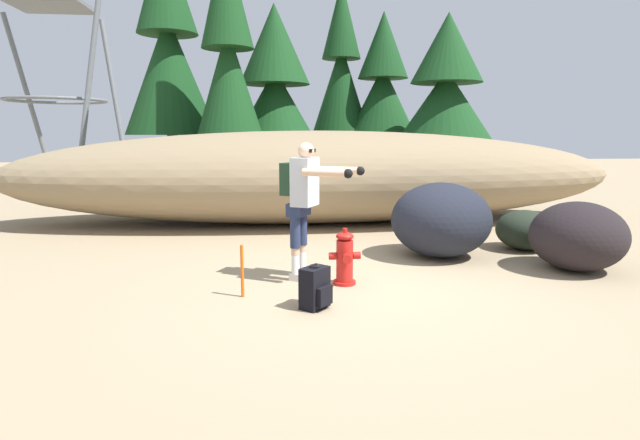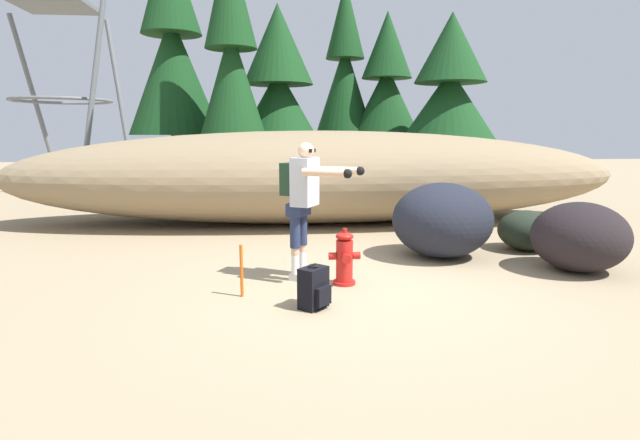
% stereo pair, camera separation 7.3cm
% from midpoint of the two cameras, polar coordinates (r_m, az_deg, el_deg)
% --- Properties ---
extents(ground_plane, '(56.00, 56.00, 0.04)m').
position_cam_midpoint_polar(ground_plane, '(6.22, 3.40, -7.41)').
color(ground_plane, '#998466').
extents(dirt_embankment, '(12.66, 3.20, 1.88)m').
position_cam_midpoint_polar(dirt_embankment, '(10.37, -0.62, 4.96)').
color(dirt_embankment, '#897556').
rests_on(dirt_embankment, ground_plane).
extents(fire_hydrant, '(0.38, 0.33, 0.70)m').
position_cam_midpoint_polar(fire_hydrant, '(6.11, 2.49, -4.44)').
color(fire_hydrant, red).
rests_on(fire_hydrant, ground_plane).
extents(utility_worker, '(1.03, 0.82, 1.71)m').
position_cam_midpoint_polar(utility_worker, '(6.18, -2.15, 2.96)').
color(utility_worker, beige).
rests_on(utility_worker, ground_plane).
extents(spare_backpack, '(0.36, 0.36, 0.47)m').
position_cam_midpoint_polar(spare_backpack, '(5.32, -0.96, -7.77)').
color(spare_backpack, black).
rests_on(spare_backpack, ground_plane).
extents(boulder_large, '(1.51, 1.44, 1.11)m').
position_cam_midpoint_polar(boulder_large, '(7.63, 13.35, 0.02)').
color(boulder_large, '#1D212B').
rests_on(boulder_large, ground_plane).
extents(boulder_mid, '(1.73, 1.72, 0.93)m').
position_cam_midpoint_polar(boulder_mid, '(7.53, 27.06, -1.65)').
color(boulder_mid, black).
rests_on(boulder_mid, ground_plane).
extents(boulder_small, '(1.25, 1.25, 0.63)m').
position_cam_midpoint_polar(boulder_small, '(8.55, 22.10, -1.05)').
color(boulder_small, black).
rests_on(boulder_small, ground_plane).
extents(pine_tree_far_left, '(2.48, 2.48, 7.08)m').
position_cam_midpoint_polar(pine_tree_far_left, '(14.71, -17.02, 17.84)').
color(pine_tree_far_left, '#47331E').
rests_on(pine_tree_far_left, ground_plane).
extents(pine_tree_left, '(1.94, 1.94, 6.41)m').
position_cam_midpoint_polar(pine_tree_left, '(12.77, -10.57, 16.69)').
color(pine_tree_left, '#47331E').
rests_on(pine_tree_left, ground_plane).
extents(pine_tree_center, '(2.90, 2.90, 5.20)m').
position_cam_midpoint_polar(pine_tree_center, '(13.94, -5.28, 13.67)').
color(pine_tree_center, '#47331E').
rests_on(pine_tree_center, ground_plane).
extents(pine_tree_right, '(1.83, 1.83, 6.39)m').
position_cam_midpoint_polar(pine_tree_right, '(16.08, 2.28, 16.45)').
color(pine_tree_right, '#47331E').
rests_on(pine_tree_right, ground_plane).
extents(pine_tree_far_right, '(2.33, 2.33, 5.40)m').
position_cam_midpoint_polar(pine_tree_far_right, '(15.76, 7.01, 14.49)').
color(pine_tree_far_right, '#47331E').
rests_on(pine_tree_far_right, ground_plane).
extents(pine_tree_ridge_end, '(2.91, 2.91, 4.93)m').
position_cam_midpoint_polar(pine_tree_ridge_end, '(14.09, 13.99, 13.65)').
color(pine_tree_ridge_end, '#47331E').
rests_on(pine_tree_ridge_end, ground_plane).
extents(survey_stake, '(0.04, 0.04, 0.60)m').
position_cam_midpoint_polar(survey_stake, '(5.71, -9.22, -5.76)').
color(survey_stake, '#E55914').
rests_on(survey_stake, ground_plane).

